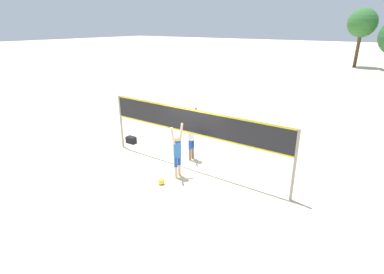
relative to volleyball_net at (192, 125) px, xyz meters
name	(u,v)px	position (x,y,z in m)	size (l,w,h in m)	color
ground_plane	(192,169)	(0.00, 0.00, -1.76)	(200.00, 200.00, 0.00)	beige
volleyball_net	(192,125)	(0.00, 0.00, 0.00)	(7.66, 0.09, 2.36)	gray
player_spiker	(177,151)	(-0.06, -0.82, -0.73)	(0.28, 0.68, 1.97)	beige
player_blocker	(191,134)	(-0.51, 0.68, -0.63)	(0.28, 0.70, 2.13)	#8C664C
volleyball	(161,181)	(-0.19, -1.58, -1.64)	(0.23, 0.23, 0.23)	yellow
gear_bag	(131,140)	(-3.85, 0.56, -1.61)	(0.45, 0.29, 0.30)	black
tree_right_cluster	(362,23)	(0.54, 35.93, 3.54)	(3.47, 3.47, 7.08)	#4C3823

